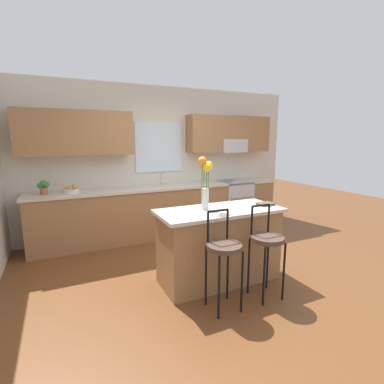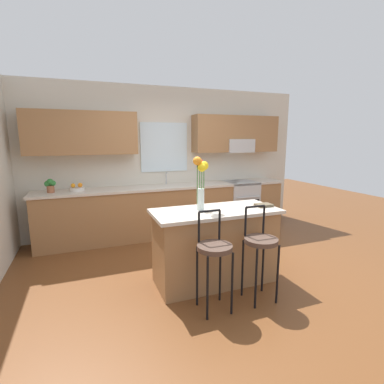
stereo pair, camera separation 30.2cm
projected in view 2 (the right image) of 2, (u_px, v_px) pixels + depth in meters
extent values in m
plane|color=brown|center=(206.00, 273.00, 3.82)|extent=(14.00, 14.00, 0.00)
cube|color=beige|center=(163.00, 160.00, 5.47)|extent=(5.60, 0.12, 2.70)
cube|color=#996B42|center=(82.00, 133.00, 4.67)|extent=(1.75, 0.34, 0.70)
cube|color=#996B42|center=(236.00, 134.00, 5.66)|extent=(1.75, 0.34, 0.70)
cube|color=silver|center=(164.00, 147.00, 5.36)|extent=(0.89, 0.03, 0.90)
cube|color=#B7BABC|center=(238.00, 146.00, 5.69)|extent=(0.56, 0.36, 0.26)
cube|color=#996B42|center=(170.00, 211.00, 5.30)|extent=(4.50, 0.60, 0.88)
cube|color=beige|center=(169.00, 187.00, 5.22)|extent=(4.56, 0.64, 0.04)
cube|color=#B7BABC|center=(169.00, 189.00, 5.23)|extent=(0.54, 0.38, 0.11)
cylinder|color=#B7BABC|center=(166.00, 178.00, 5.34)|extent=(0.02, 0.02, 0.22)
cylinder|color=#B7BABC|center=(167.00, 173.00, 5.26)|extent=(0.02, 0.12, 0.02)
cube|color=#B7BABC|center=(239.00, 204.00, 5.79)|extent=(0.60, 0.60, 0.92)
cube|color=black|center=(247.00, 210.00, 5.53)|extent=(0.52, 0.02, 0.40)
cylinder|color=#B7BABC|center=(248.00, 197.00, 5.45)|extent=(0.50, 0.02, 0.02)
cube|color=#996B42|center=(215.00, 247.00, 3.54)|extent=(1.45, 0.60, 0.88)
cube|color=beige|center=(216.00, 211.00, 3.45)|extent=(1.53, 0.68, 0.04)
cylinder|color=black|center=(207.00, 289.00, 2.77)|extent=(0.02, 0.02, 0.66)
cylinder|color=black|center=(232.00, 284.00, 2.87)|extent=(0.02, 0.02, 0.66)
cylinder|color=black|center=(197.00, 276.00, 3.02)|extent=(0.02, 0.02, 0.66)
cylinder|color=black|center=(220.00, 272.00, 3.12)|extent=(0.02, 0.02, 0.66)
cylinder|color=#4C382D|center=(215.00, 247.00, 2.88)|extent=(0.36, 0.36, 0.05)
cylinder|color=black|center=(199.00, 227.00, 2.93)|extent=(0.02, 0.02, 0.32)
cylinder|color=black|center=(219.00, 225.00, 3.01)|extent=(0.02, 0.02, 0.32)
cylinder|color=black|center=(210.00, 211.00, 2.94)|extent=(0.23, 0.02, 0.02)
cylinder|color=black|center=(256.00, 279.00, 2.97)|extent=(0.02, 0.02, 0.66)
cylinder|color=black|center=(278.00, 275.00, 3.06)|extent=(0.02, 0.02, 0.66)
cylinder|color=black|center=(243.00, 268.00, 3.21)|extent=(0.02, 0.02, 0.66)
cylinder|color=black|center=(263.00, 264.00, 3.31)|extent=(0.02, 0.02, 0.66)
cylinder|color=#4C382D|center=(261.00, 241.00, 3.07)|extent=(0.36, 0.36, 0.05)
cylinder|color=black|center=(246.00, 222.00, 3.12)|extent=(0.02, 0.02, 0.32)
cylinder|color=black|center=(264.00, 220.00, 3.20)|extent=(0.02, 0.02, 0.32)
cylinder|color=black|center=(255.00, 207.00, 3.13)|extent=(0.23, 0.02, 0.02)
cylinder|color=silver|center=(200.00, 199.00, 3.42)|extent=(0.09, 0.09, 0.26)
cylinder|color=#3D722D|center=(204.00, 185.00, 3.40)|extent=(0.01, 0.01, 0.45)
sphere|color=yellow|center=(204.00, 166.00, 3.36)|extent=(0.11, 0.11, 0.11)
cylinder|color=#3D722D|center=(200.00, 183.00, 3.42)|extent=(0.01, 0.01, 0.48)
sphere|color=red|center=(200.00, 163.00, 3.38)|extent=(0.09, 0.09, 0.09)
cylinder|color=#3D722D|center=(197.00, 183.00, 3.36)|extent=(0.01, 0.01, 0.51)
sphere|color=orange|center=(197.00, 161.00, 3.31)|extent=(0.10, 0.10, 0.10)
cylinder|color=#3D722D|center=(202.00, 186.00, 3.36)|extent=(0.01, 0.01, 0.43)
sphere|color=yellow|center=(202.00, 168.00, 3.32)|extent=(0.10, 0.10, 0.10)
cube|color=brown|center=(264.00, 205.00, 3.61)|extent=(0.20, 0.15, 0.03)
cylinder|color=silver|center=(77.00, 189.00, 4.66)|extent=(0.24, 0.24, 0.06)
sphere|color=orange|center=(80.00, 185.00, 4.67)|extent=(0.07, 0.07, 0.07)
sphere|color=orange|center=(73.00, 185.00, 4.63)|extent=(0.07, 0.07, 0.07)
cylinder|color=#9E5B3D|center=(51.00, 189.00, 4.52)|extent=(0.11, 0.11, 0.11)
sphere|color=#2D7A33|center=(50.00, 182.00, 4.50)|extent=(0.10, 0.10, 0.10)
sphere|color=#2D7A33|center=(47.00, 184.00, 4.50)|extent=(0.09, 0.09, 0.09)
sphere|color=#2D7A33|center=(53.00, 183.00, 4.51)|extent=(0.09, 0.09, 0.09)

